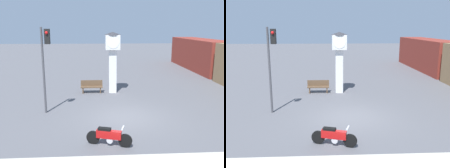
# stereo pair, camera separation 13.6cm
# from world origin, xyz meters

# --- Properties ---
(ground_plane) EXTENTS (120.00, 120.00, 0.00)m
(ground_plane) POSITION_xyz_m (0.00, 0.00, 0.00)
(ground_plane) COLOR #56565B
(motorcycle) EXTENTS (1.87, 0.70, 0.85)m
(motorcycle) POSITION_xyz_m (-0.99, -3.18, 0.41)
(motorcycle) COLOR black
(motorcycle) RESTS_ON ground_plane
(clock_tower) EXTENTS (1.24, 1.24, 4.41)m
(clock_tower) POSITION_xyz_m (-0.29, 5.38, 2.94)
(clock_tower) COLOR white
(clock_tower) RESTS_ON ground_plane
(traffic_light) EXTENTS (0.50, 0.35, 4.77)m
(traffic_light) POSITION_xyz_m (-4.22, 1.05, 3.25)
(traffic_light) COLOR #47474C
(traffic_light) RESTS_ON ground_plane
(bench) EXTENTS (1.60, 0.44, 0.92)m
(bench) POSITION_xyz_m (-1.84, 5.30, 0.49)
(bench) COLOR brown
(bench) RESTS_ON ground_plane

